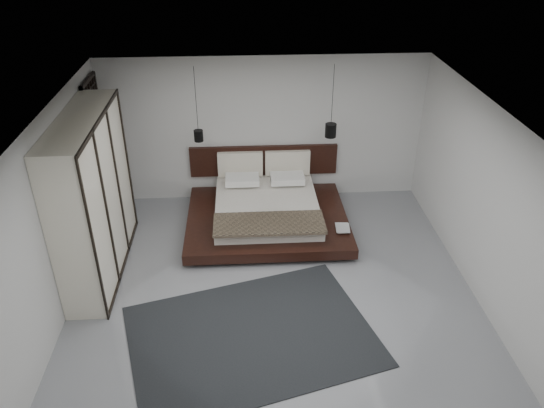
{
  "coord_description": "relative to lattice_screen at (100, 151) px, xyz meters",
  "views": [
    {
      "loc": [
        -0.42,
        -6.34,
        5.17
      ],
      "look_at": [
        0.04,
        1.2,
        0.82
      ],
      "focal_mm": 35.0,
      "sensor_mm": 36.0,
      "label": 1
    }
  ],
  "objects": [
    {
      "name": "bed",
      "position": [
        2.94,
        -0.54,
        -1.01
      ],
      "size": [
        2.84,
        2.42,
        1.09
      ],
      "color": "black",
      "rests_on": "floor"
    },
    {
      "name": "wall_back",
      "position": [
        2.95,
        0.55,
        0.1
      ],
      "size": [
        6.0,
        0.0,
        6.0
      ],
      "primitive_type": "plane",
      "rotation": [
        1.57,
        0.0,
        0.0
      ],
      "color": "silver",
      "rests_on": "floor"
    },
    {
      "name": "wall_left",
      "position": [
        -0.05,
        -2.45,
        0.1
      ],
      "size": [
        0.0,
        6.0,
        6.0
      ],
      "primitive_type": "plane",
      "rotation": [
        1.57,
        0.0,
        1.57
      ],
      "color": "silver",
      "rests_on": "floor"
    },
    {
      "name": "floor",
      "position": [
        2.95,
        -2.45,
        -1.3
      ],
      "size": [
        6.0,
        6.0,
        0.0
      ],
      "primitive_type": "plane",
      "color": "gray",
      "rests_on": "ground"
    },
    {
      "name": "rug",
      "position": [
        2.58,
        -3.42,
        -1.29
      ],
      "size": [
        3.73,
        3.09,
        0.01
      ],
      "primitive_type": "cube",
      "rotation": [
        0.0,
        0.0,
        0.27
      ],
      "color": "black",
      "rests_on": "floor"
    },
    {
      "name": "book_lower",
      "position": [
        4.1,
        -1.21,
        -1.02
      ],
      "size": [
        0.26,
        0.32,
        0.03
      ],
      "primitive_type": "imported",
      "rotation": [
        0.0,
        0.0,
        -0.12
      ],
      "color": "#99724C",
      "rests_on": "bed"
    },
    {
      "name": "pendant_right",
      "position": [
        4.1,
        -0.09,
        0.32
      ],
      "size": [
        0.2,
        0.2,
        1.3
      ],
      "color": "black",
      "rests_on": "ceiling"
    },
    {
      "name": "lattice_screen",
      "position": [
        0.0,
        0.0,
        0.0
      ],
      "size": [
        0.05,
        0.9,
        2.6
      ],
      "primitive_type": "cube",
      "color": "black",
      "rests_on": "floor"
    },
    {
      "name": "wardrobe",
      "position": [
        0.25,
        -1.68,
        -0.03
      ],
      "size": [
        0.61,
        2.59,
        2.54
      ],
      "color": "#EDE6CF",
      "rests_on": "floor"
    },
    {
      "name": "wall_right",
      "position": [
        5.95,
        -2.45,
        0.1
      ],
      "size": [
        0.0,
        6.0,
        6.0
      ],
      "primitive_type": "plane",
      "rotation": [
        1.57,
        0.0,
        -1.57
      ],
      "color": "silver",
      "rests_on": "floor"
    },
    {
      "name": "book_upper",
      "position": [
        4.08,
        -1.24,
        -1.0
      ],
      "size": [
        0.25,
        0.33,
        0.02
      ],
      "primitive_type": "imported",
      "rotation": [
        0.0,
        0.0,
        -0.08
      ],
      "color": "#99724C",
      "rests_on": "book_lower"
    },
    {
      "name": "pendant_left",
      "position": [
        1.77,
        -0.09,
        0.28
      ],
      "size": [
        0.16,
        0.16,
        1.32
      ],
      "color": "black",
      "rests_on": "ceiling"
    },
    {
      "name": "ceiling",
      "position": [
        2.95,
        -2.45,
        1.5
      ],
      "size": [
        6.0,
        6.0,
        0.0
      ],
      "primitive_type": "plane",
      "rotation": [
        3.14,
        0.0,
        0.0
      ],
      "color": "white",
      "rests_on": "wall_back"
    },
    {
      "name": "wall_front",
      "position": [
        2.95,
        -5.45,
        0.1
      ],
      "size": [
        6.0,
        0.0,
        6.0
      ],
      "primitive_type": "plane",
      "rotation": [
        -1.57,
        0.0,
        0.0
      ],
      "color": "silver",
      "rests_on": "floor"
    }
  ]
}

